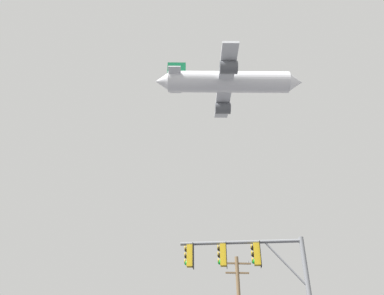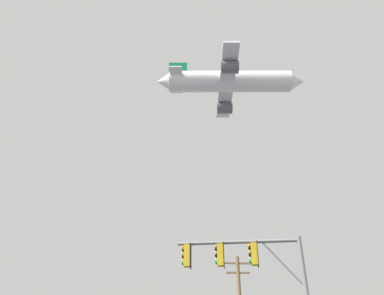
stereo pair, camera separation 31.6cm
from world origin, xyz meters
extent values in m
cylinder|color=slate|center=(3.91, 8.50, 5.57)|extent=(5.07, 1.10, 0.15)
cylinder|color=slate|center=(5.67, 8.16, 4.65)|extent=(1.59, 0.38, 1.90)
cube|color=gold|center=(1.79, 8.90, 5.05)|extent=(0.32, 0.36, 0.90)
cylinder|color=gold|center=(1.79, 8.90, 5.56)|extent=(0.05, 0.05, 0.12)
cube|color=black|center=(1.93, 8.87, 5.05)|extent=(0.11, 0.46, 1.04)
sphere|color=black|center=(1.65, 8.92, 5.32)|extent=(0.20, 0.20, 0.20)
cylinder|color=gold|center=(1.58, 8.94, 5.38)|extent=(0.08, 0.21, 0.21)
sphere|color=black|center=(1.65, 8.92, 5.04)|extent=(0.20, 0.20, 0.20)
cylinder|color=gold|center=(1.58, 8.94, 5.10)|extent=(0.08, 0.21, 0.21)
sphere|color=green|center=(1.65, 8.92, 4.76)|extent=(0.20, 0.20, 0.20)
cylinder|color=gold|center=(1.58, 8.94, 4.82)|extent=(0.08, 0.21, 0.21)
cube|color=gold|center=(3.18, 8.63, 5.05)|extent=(0.32, 0.36, 0.90)
cylinder|color=gold|center=(3.18, 8.63, 5.56)|extent=(0.05, 0.05, 0.12)
cube|color=black|center=(3.32, 8.61, 5.05)|extent=(0.11, 0.46, 1.04)
sphere|color=black|center=(3.04, 8.66, 5.32)|extent=(0.20, 0.20, 0.20)
cylinder|color=gold|center=(2.97, 8.67, 5.38)|extent=(0.08, 0.21, 0.21)
sphere|color=black|center=(3.04, 8.66, 5.04)|extent=(0.20, 0.20, 0.20)
cylinder|color=gold|center=(2.97, 8.67, 5.10)|extent=(0.08, 0.21, 0.21)
sphere|color=green|center=(3.04, 8.66, 4.76)|extent=(0.20, 0.20, 0.20)
cylinder|color=gold|center=(2.97, 8.67, 4.82)|extent=(0.08, 0.21, 0.21)
cube|color=gold|center=(4.56, 8.37, 5.05)|extent=(0.32, 0.36, 0.90)
cylinder|color=gold|center=(4.56, 8.37, 5.56)|extent=(0.05, 0.05, 0.12)
cube|color=black|center=(4.70, 8.35, 5.05)|extent=(0.11, 0.46, 1.04)
sphere|color=black|center=(4.42, 8.40, 5.32)|extent=(0.20, 0.20, 0.20)
cylinder|color=gold|center=(4.36, 8.41, 5.38)|extent=(0.08, 0.21, 0.21)
sphere|color=black|center=(4.42, 8.40, 5.04)|extent=(0.20, 0.20, 0.20)
cylinder|color=gold|center=(4.36, 8.41, 5.10)|extent=(0.08, 0.21, 0.21)
sphere|color=green|center=(4.42, 8.40, 4.76)|extent=(0.20, 0.20, 0.20)
cylinder|color=gold|center=(4.36, 8.41, 4.82)|extent=(0.08, 0.21, 0.21)
cube|color=brown|center=(6.39, 21.47, 7.53)|extent=(2.20, 0.12, 0.12)
cube|color=brown|center=(6.39, 21.47, 6.83)|extent=(1.80, 0.12, 0.12)
cylinder|color=gray|center=(5.49, 21.47, 7.65)|extent=(0.10, 0.10, 0.18)
cylinder|color=gray|center=(7.29, 21.47, 7.65)|extent=(0.10, 0.10, 0.18)
cylinder|color=white|center=(8.97, 32.49, 34.64)|extent=(16.93, 4.23, 2.98)
cone|color=white|center=(18.25, 31.79, 34.64)|extent=(2.25, 2.98, 2.83)
cone|color=white|center=(-0.21, 33.19, 34.64)|extent=(2.05, 2.66, 2.53)
cube|color=silver|center=(8.51, 32.53, 34.19)|extent=(3.23, 15.93, 0.34)
cylinder|color=#595B60|center=(8.84, 36.95, 33.30)|extent=(2.35, 1.84, 1.68)
cylinder|color=#595B60|center=(8.18, 28.11, 33.30)|extent=(2.35, 1.84, 1.68)
cube|color=#0C5933|center=(1.73, 33.04, 36.31)|extent=(2.62, 0.42, 3.54)
cube|color=silver|center=(1.55, 33.06, 34.92)|extent=(2.09, 5.69, 0.19)
camera|label=1|loc=(0.52, -6.97, 1.30)|focal=34.50mm
camera|label=2|loc=(0.84, -6.99, 1.30)|focal=34.50mm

